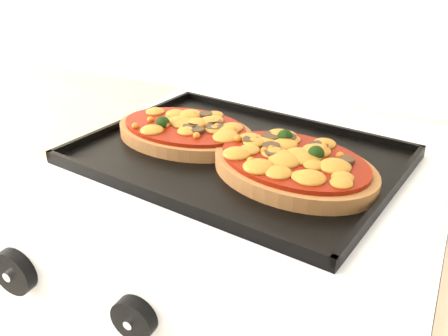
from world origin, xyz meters
The scene contains 6 objects.
control_panel centered at (0.00, 1.39, 0.85)m, with size 0.60×0.02×0.09m, color white.
knob_left centered at (-0.19, 1.37, 0.85)m, with size 0.06×0.06×0.02m, color black.
knob_center centered at (0.00, 1.37, 0.85)m, with size 0.05×0.05×0.02m, color black.
baking_tray centered at (-0.02, 1.68, 0.92)m, with size 0.48×0.36×0.02m, color black.
pizza_left centered at (-0.13, 1.70, 0.94)m, with size 0.24×0.16×0.04m, color #8F5E31, non-canonical shape.
pizza_right centered at (0.08, 1.66, 0.94)m, with size 0.26×0.19×0.04m, color #8F5E31, non-canonical shape.
Camera 1 is at (0.28, 1.03, 1.26)m, focal length 40.00 mm.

